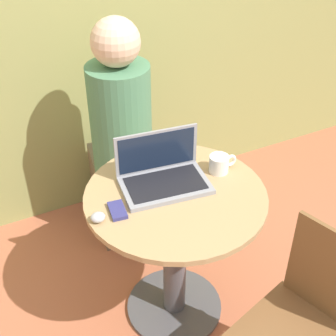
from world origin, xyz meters
name	(u,v)px	position (x,y,z in m)	size (l,w,h in m)	color
ground_plane	(174,307)	(0.00, 0.00, 0.00)	(12.00, 12.00, 0.00)	#B26042
round_table	(175,235)	(0.00, 0.00, 0.50)	(0.76, 0.76, 0.73)	#4C4C51
laptop	(163,174)	(-0.02, 0.09, 0.77)	(0.39, 0.27, 0.21)	gray
cell_phone	(118,211)	(-0.26, 0.00, 0.74)	(0.07, 0.11, 0.02)	navy
computer_mouse	(98,217)	(-0.34, -0.02, 0.75)	(0.06, 0.05, 0.04)	#B2B2B7
coffee_cup	(220,164)	(0.24, 0.05, 0.77)	(0.13, 0.09, 0.08)	white
chair_empty	(306,330)	(0.23, -0.61, 0.43)	(0.50, 0.50, 0.83)	brown
person_seated	(121,151)	(0.00, 0.64, 0.56)	(0.36, 0.50, 1.29)	brown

